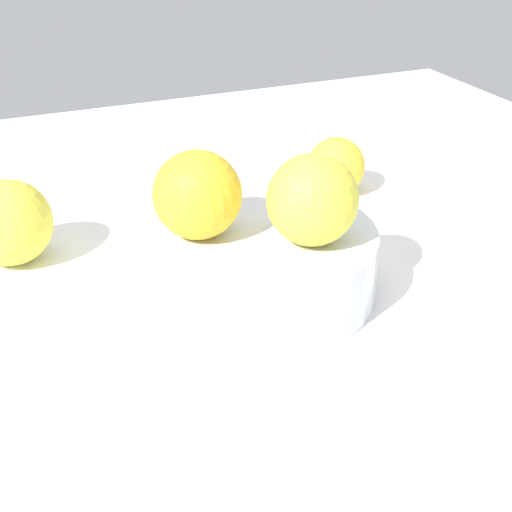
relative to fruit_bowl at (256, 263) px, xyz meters
The scene contains 6 objects.
ground_plane 3.64cm from the fruit_bowl, ahead, with size 110.00×110.00×2.00cm, color white.
fruit_bowl is the anchor object (origin of this frame).
orange_in_bowl_0 7.87cm from the fruit_bowl, 135.65° to the right, with size 7.02×7.02×7.02cm, color yellow.
orange_in_bowl_1 7.79cm from the fruit_bowl, 75.53° to the left, with size 6.91×6.91×6.91cm, color yellow.
orange_loose_0 22.03cm from the fruit_bowl, 53.05° to the left, with size 7.55×7.55×7.55cm, color yellow.
orange_loose_1 22.01cm from the fruit_bowl, 45.54° to the right, with size 6.07×6.07×6.07cm, color yellow.
Camera 1 is at (-48.80, 20.86, 31.99)cm, focal length 52.63 mm.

